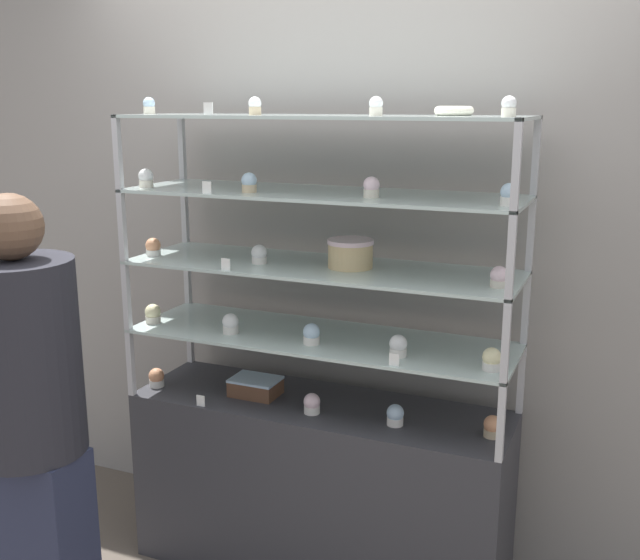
% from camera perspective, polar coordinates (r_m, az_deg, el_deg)
% --- Properties ---
extents(back_wall, '(8.00, 0.05, 2.60)m').
position_cam_1_polar(back_wall, '(3.15, 2.68, 2.78)').
color(back_wall, gray).
rests_on(back_wall, ground_plane).
extents(display_base, '(1.49, 0.46, 0.72)m').
position_cam_1_polar(display_base, '(3.14, 0.00, -15.49)').
color(display_base, '#333338').
rests_on(display_base, ground_plane).
extents(display_riser_lower, '(1.49, 0.46, 0.28)m').
position_cam_1_polar(display_riser_lower, '(2.89, 0.00, -4.59)').
color(display_riser_lower, '#B7B7BC').
rests_on(display_riser_lower, display_base).
extents(display_riser_middle, '(1.49, 0.46, 0.28)m').
position_cam_1_polar(display_riser_middle, '(2.82, 0.00, 0.79)').
color(display_riser_middle, '#B7B7BC').
rests_on(display_riser_middle, display_riser_lower).
extents(display_riser_upper, '(1.49, 0.46, 0.28)m').
position_cam_1_polar(display_riser_upper, '(2.77, 0.00, 6.40)').
color(display_riser_upper, '#B7B7BC').
rests_on(display_riser_upper, display_riser_middle).
extents(display_riser_top, '(1.49, 0.46, 0.28)m').
position_cam_1_polar(display_riser_top, '(2.75, 0.00, 12.14)').
color(display_riser_top, '#B7B7BC').
rests_on(display_riser_top, display_riser_upper).
extents(layer_cake_centerpiece, '(0.17, 0.17, 0.11)m').
position_cam_1_polar(layer_cake_centerpiece, '(2.77, 2.34, 2.04)').
color(layer_cake_centerpiece, '#DBBC84').
rests_on(layer_cake_centerpiece, display_riser_middle).
extents(sheet_cake_frosted, '(0.19, 0.14, 0.07)m').
position_cam_1_polar(sheet_cake_frosted, '(3.06, -4.93, -8.08)').
color(sheet_cake_frosted, brown).
rests_on(sheet_cake_frosted, display_base).
extents(cupcake_0, '(0.06, 0.06, 0.08)m').
position_cam_1_polar(cupcake_0, '(3.21, -12.35, -7.29)').
color(cupcake_0, white).
rests_on(cupcake_0, display_base).
extents(cupcake_1, '(0.06, 0.06, 0.08)m').
position_cam_1_polar(cupcake_1, '(2.88, -0.62, -9.41)').
color(cupcake_1, white).
rests_on(cupcake_1, display_base).
extents(cupcake_2, '(0.06, 0.06, 0.08)m').
position_cam_1_polar(cupcake_2, '(2.80, 5.75, -10.22)').
color(cupcake_2, white).
rests_on(cupcake_2, display_base).
extents(cupcake_3, '(0.06, 0.06, 0.08)m').
position_cam_1_polar(cupcake_3, '(2.76, 13.01, -10.83)').
color(cupcake_3, '#CCB28C').
rests_on(cupcake_3, display_base).
extents(price_tag_0, '(0.04, 0.00, 0.04)m').
position_cam_1_polar(price_tag_0, '(2.99, -9.08, -9.08)').
color(price_tag_0, white).
rests_on(price_tag_0, display_base).
extents(cupcake_4, '(0.06, 0.06, 0.08)m').
position_cam_1_polar(cupcake_4, '(3.12, -12.61, -2.54)').
color(cupcake_4, beige).
rests_on(cupcake_4, display_riser_lower).
extents(cupcake_5, '(0.06, 0.06, 0.08)m').
position_cam_1_polar(cupcake_5, '(2.93, -6.83, -3.34)').
color(cupcake_5, white).
rests_on(cupcake_5, display_riser_lower).
extents(cupcake_6, '(0.06, 0.06, 0.08)m').
position_cam_1_polar(cupcake_6, '(2.78, -0.65, -4.15)').
color(cupcake_6, white).
rests_on(cupcake_6, display_riser_lower).
extents(cupcake_7, '(0.06, 0.06, 0.08)m').
position_cam_1_polar(cupcake_7, '(2.67, 5.98, -5.03)').
color(cupcake_7, white).
rests_on(cupcake_7, display_riser_lower).
extents(cupcake_8, '(0.06, 0.06, 0.08)m').
position_cam_1_polar(cupcake_8, '(2.58, 12.94, -5.93)').
color(cupcake_8, white).
rests_on(cupcake_8, display_riser_lower).
extents(price_tag_1, '(0.04, 0.00, 0.04)m').
position_cam_1_polar(price_tag_1, '(2.57, 5.67, -6.06)').
color(price_tag_1, white).
rests_on(price_tag_1, display_riser_lower).
extents(cupcake_9, '(0.06, 0.06, 0.07)m').
position_cam_1_polar(cupcake_9, '(3.07, -12.59, 2.44)').
color(cupcake_9, white).
rests_on(cupcake_9, display_riser_middle).
extents(cupcake_10, '(0.06, 0.06, 0.07)m').
position_cam_1_polar(cupcake_10, '(2.86, -4.66, 1.94)').
color(cupcake_10, white).
rests_on(cupcake_10, display_riser_middle).
extents(cupcake_11, '(0.06, 0.06, 0.07)m').
position_cam_1_polar(cupcake_11, '(2.55, 13.49, 0.20)').
color(cupcake_11, beige).
rests_on(cupcake_11, display_riser_middle).
extents(price_tag_2, '(0.04, 0.00, 0.04)m').
position_cam_1_polar(price_tag_2, '(2.75, -7.20, 1.19)').
color(price_tag_2, white).
rests_on(price_tag_2, display_riser_middle).
extents(cupcake_12, '(0.06, 0.06, 0.07)m').
position_cam_1_polar(cupcake_12, '(3.00, -13.12, 7.55)').
color(cupcake_12, beige).
rests_on(cupcake_12, display_riser_upper).
extents(cupcake_13, '(0.06, 0.06, 0.07)m').
position_cam_1_polar(cupcake_13, '(2.77, -5.42, 7.38)').
color(cupcake_13, '#CCB28C').
rests_on(cupcake_13, display_riser_upper).
extents(cupcake_14, '(0.06, 0.06, 0.07)m').
position_cam_1_polar(cupcake_14, '(2.61, 3.94, 7.05)').
color(cupcake_14, beige).
rests_on(cupcake_14, display_riser_upper).
extents(cupcake_15, '(0.06, 0.06, 0.07)m').
position_cam_1_polar(cupcake_15, '(2.47, 14.22, 6.32)').
color(cupcake_15, white).
rests_on(cupcake_15, display_riser_upper).
extents(price_tag_3, '(0.04, 0.00, 0.04)m').
position_cam_1_polar(price_tag_3, '(2.75, -8.61, 6.97)').
color(price_tag_3, white).
rests_on(price_tag_3, display_riser_upper).
extents(cupcake_16, '(0.05, 0.05, 0.06)m').
position_cam_1_polar(cupcake_16, '(3.06, -12.90, 12.82)').
color(cupcake_16, beige).
rests_on(cupcake_16, display_riser_top).
extents(cupcake_17, '(0.05, 0.05, 0.06)m').
position_cam_1_polar(cupcake_17, '(2.78, -4.98, 13.07)').
color(cupcake_17, '#CCB28C').
rests_on(cupcake_17, display_riser_top).
extents(cupcake_18, '(0.05, 0.05, 0.06)m').
position_cam_1_polar(cupcake_18, '(2.58, 4.29, 13.07)').
color(cupcake_18, beige).
rests_on(cupcake_18, display_riser_top).
extents(cupcake_19, '(0.05, 0.05, 0.06)m').
position_cam_1_polar(cupcake_19, '(2.44, 14.19, 12.70)').
color(cupcake_19, beige).
rests_on(cupcake_19, display_riser_top).
extents(price_tag_4, '(0.04, 0.00, 0.04)m').
position_cam_1_polar(price_tag_4, '(2.72, -8.52, 12.78)').
color(price_tag_4, white).
rests_on(price_tag_4, display_riser_top).
extents(donut_glazed, '(0.14, 0.14, 0.03)m').
position_cam_1_polar(donut_glazed, '(2.67, 10.17, 12.58)').
color(donut_glazed, '#EFE5CC').
rests_on(donut_glazed, display_riser_top).
extents(customer_figure, '(0.38, 0.38, 1.61)m').
position_cam_1_polar(customer_figure, '(2.69, -21.37, -9.84)').
color(customer_figure, '#282D47').
rests_on(customer_figure, ground_plane).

